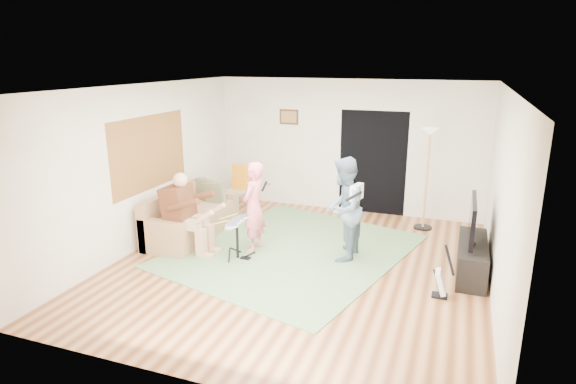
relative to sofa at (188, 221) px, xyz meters
The scene contains 19 objects.
floor 2.37m from the sofa, 13.51° to the right, with size 6.00×6.00×0.00m, color brown.
walls 2.59m from the sofa, 13.51° to the right, with size 5.50×6.00×2.70m, color silver, non-canonical shape.
ceiling 3.38m from the sofa, 13.51° to the right, with size 6.00×6.00×0.00m, color white.
window_blinds 1.40m from the sofa, 142.25° to the right, with size 2.05×2.05×0.00m, color #9A642F.
doorway 3.82m from the sofa, 40.65° to the left, with size 2.10×2.10×0.00m, color black.
picture_frame 3.11m from the sofa, 66.88° to the left, with size 0.42×0.03×0.32m, color #3F2314.
area_rug 2.03m from the sofa, ahead, with size 3.26×3.86×0.02m, color #567C4B.
sofa is the anchor object (origin of this frame).
drummer 0.81m from the sofa, 57.36° to the right, with size 0.86×0.48×1.33m.
drum_kit 1.45m from the sofa, 26.72° to the right, with size 0.36×0.65×0.67m.
singer 1.49m from the sofa, ahead, with size 0.55×0.36×1.50m, color #F76B7C.
microphone 1.82m from the sofa, ahead, with size 0.06×0.06×0.24m, color black, non-canonical shape.
guitarist 2.91m from the sofa, ahead, with size 0.80×0.62×1.64m, color slate.
guitar_held 3.17m from the sofa, ahead, with size 0.12×0.60×0.26m, color white, non-canonical shape.
guitar_spare 4.50m from the sofa, 11.22° to the right, with size 0.27×0.24×0.75m.
torchiere_lamp 4.47m from the sofa, 24.81° to the left, with size 0.34×0.34×1.89m.
dining_chair 1.60m from the sofa, 83.08° to the left, with size 0.48×0.50×0.96m.
tv_cabinet 4.79m from the sofa, ahead, with size 0.40×1.40×0.50m, color black.
television 4.78m from the sofa, ahead, with size 0.06×1.12×0.60m, color black.
Camera 1 is at (2.20, -6.52, 3.11)m, focal length 30.00 mm.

